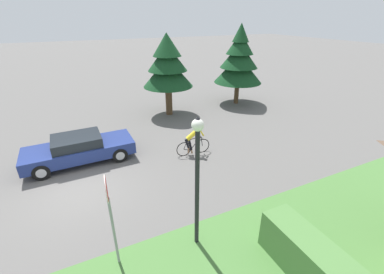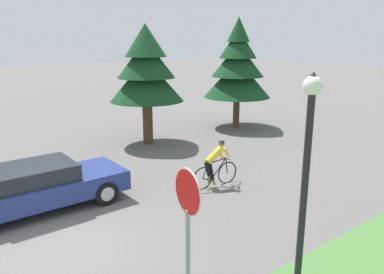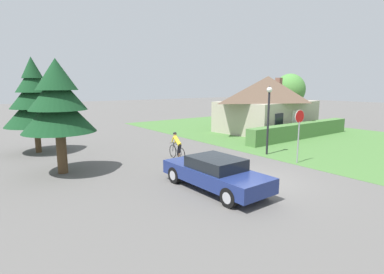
# 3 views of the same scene
# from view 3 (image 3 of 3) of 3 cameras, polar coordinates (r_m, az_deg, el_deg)

# --- Properties ---
(ground_plane) EXTENTS (140.00, 140.00, 0.00)m
(ground_plane) POSITION_cam_3_polar(r_m,az_deg,el_deg) (13.47, 11.99, -8.12)
(ground_plane) COLOR #5B5956
(grass_verge_right) EXTENTS (16.00, 36.00, 0.01)m
(grass_verge_right) POSITION_cam_3_polar(r_m,az_deg,el_deg) (25.05, 22.94, -0.37)
(grass_verge_right) COLOR #477538
(grass_verge_right) RESTS_ON ground
(cottage_house) EXTENTS (9.92, 6.86, 4.92)m
(cottage_house) POSITION_cam_3_polar(r_m,az_deg,el_deg) (28.13, 14.13, 6.37)
(cottage_house) COLOR #B2A893
(cottage_house) RESTS_ON ground
(hedge_row) EXTENTS (11.65, 0.90, 1.19)m
(hedge_row) POSITION_cam_3_polar(r_m,az_deg,el_deg) (25.01, 20.12, 1.16)
(hedge_row) COLOR #4C7A3D
(hedge_row) RESTS_ON ground
(sedan_left_lane) EXTENTS (1.93, 4.80, 1.32)m
(sedan_left_lane) POSITION_cam_3_polar(r_m,az_deg,el_deg) (11.94, 4.40, -6.85)
(sedan_left_lane) COLOR navy
(sedan_left_lane) RESTS_ON ground
(cyclist) EXTENTS (0.44, 1.73, 1.52)m
(cyclist) POSITION_cam_3_polar(r_m,az_deg,el_deg) (16.77, -2.86, -1.82)
(cyclist) COLOR black
(cyclist) RESTS_ON ground
(stop_sign) EXTENTS (0.69, 0.09, 2.85)m
(stop_sign) POSITION_cam_3_polar(r_m,az_deg,el_deg) (16.67, 19.73, 2.00)
(stop_sign) COLOR gray
(stop_sign) RESTS_ON ground
(street_lamp) EXTENTS (0.32, 0.32, 4.07)m
(street_lamp) POSITION_cam_3_polar(r_m,az_deg,el_deg) (18.18, 14.38, 4.93)
(street_lamp) COLOR black
(street_lamp) RESTS_ON ground
(conifer_tall_near) EXTENTS (3.26, 3.26, 5.30)m
(conifer_tall_near) POSITION_cam_3_polar(r_m,az_deg,el_deg) (15.02, -24.17, 6.19)
(conifer_tall_near) COLOR #4C3823
(conifer_tall_near) RESTS_ON ground
(conifer_tall_far) EXTENTS (3.53, 3.53, 5.78)m
(conifer_tall_far) POSITION_cam_3_polar(r_m,az_deg,el_deg) (20.50, -27.84, 6.28)
(conifer_tall_far) COLOR #4C3823
(conifer_tall_far) RESTS_ON ground
(deciduous_tree_right) EXTENTS (3.35, 3.35, 5.38)m
(deciduous_tree_right) POSITION_cam_3_polar(r_m,az_deg,el_deg) (35.42, 18.13, 8.54)
(deciduous_tree_right) COLOR #4C3823
(deciduous_tree_right) RESTS_ON ground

